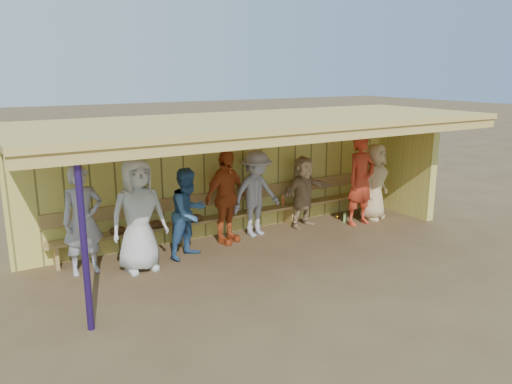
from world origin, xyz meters
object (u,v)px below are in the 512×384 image
Objects in this scene: player_a at (83,220)px; player_h at (375,182)px; player_f at (303,192)px; player_d at (226,197)px; player_g at (361,180)px; bench at (237,209)px; player_e at (256,194)px; player_c at (189,213)px; player_b at (138,215)px.

player_a reaches higher than player_h.
player_a is 1.18× the size of player_f.
player_f is (1.93, 0.07, -0.15)m from player_d.
bench is (-2.64, 0.83, -0.47)m from player_g.
player_g is at bearing -37.02° from player_f.
player_a is 6.40m from player_h.
bench is at bearing 159.71° from player_g.
player_a is at bearing 176.80° from player_e.
player_h is at bearing -25.99° from player_d.
player_h is at bearing -12.04° from bench.
player_c is 1.00m from player_d.
player_c is 0.83× the size of player_g.
player_b is 0.98× the size of player_g.
player_d is 1.94m from player_f.
player_e is at bearing 151.40° from player_h.
player_d is at bearing 1.05° from player_a.
player_c is 0.94× the size of player_e.
player_g is (5.84, -0.30, 0.08)m from player_a.
player_d reaches higher than player_a.
player_e is 0.89× the size of player_g.
player_b reaches higher than player_e.
player_c is 1.72m from player_e.
bench is (2.37, 0.88, -0.45)m from player_b.
player_g is at bearing -24.54° from player_c.
player_g reaches higher than player_h.
player_f is 1.29m from player_g.
player_g is at bearing -2.17° from player_b.
player_d reaches higher than bench.
player_g is (5.01, 0.05, 0.02)m from player_b.
player_a is at bearing 169.68° from player_f.
player_e is at bearing -47.84° from bench.
player_b is at bearing 160.75° from player_h.
player_c is (1.80, -0.20, -0.09)m from player_a.
player_a is 0.92× the size of player_g.
player_f is 1.53m from bench.
player_c reaches higher than bench.
player_b is at bearing 175.46° from player_f.
player_f is (2.87, 0.42, -0.05)m from player_c.
player_b is at bearing 173.43° from player_d.
player_c is 1.06× the size of player_f.
player_a is 5.85m from player_g.
player_h is (2.92, -0.38, -0.01)m from player_e.
player_g is 0.59m from player_h.
player_a is at bearing -170.72° from bench.
player_f is (1.20, -0.00, -0.10)m from player_e.
player_b is 1.05× the size of player_d.
player_b reaches higher than player_d.
player_f is at bearing 0.64° from player_a.
player_a is at bearing 154.13° from player_b.
player_a reaches higher than player_e.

